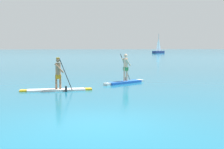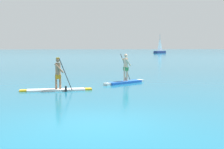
% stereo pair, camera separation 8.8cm
% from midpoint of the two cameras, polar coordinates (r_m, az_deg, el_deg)
% --- Properties ---
extents(ground, '(440.00, 440.00, 0.00)m').
position_cam_midpoint_polar(ground, '(9.71, -2.64, -8.42)').
color(ground, '#196B8C').
extents(paddleboarder_mid_center, '(3.60, 0.92, 1.72)m').
position_cam_midpoint_polar(paddleboarder_mid_center, '(16.90, -9.52, -1.57)').
color(paddleboarder_mid_center, white).
rests_on(paddleboarder_mid_center, ground).
extents(paddleboarder_far_right, '(2.79, 2.13, 1.78)m').
position_cam_midpoint_polar(paddleboarder_far_right, '(19.96, 2.10, -0.50)').
color(paddleboarder_far_right, blue).
rests_on(paddleboarder_far_right, ground).
extents(sailboat_right_horizon, '(4.69, 4.32, 6.09)m').
position_cam_midpoint_polar(sailboat_right_horizon, '(104.28, 7.97, 4.02)').
color(sailboat_right_horizon, navy).
rests_on(sailboat_right_horizon, ground).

